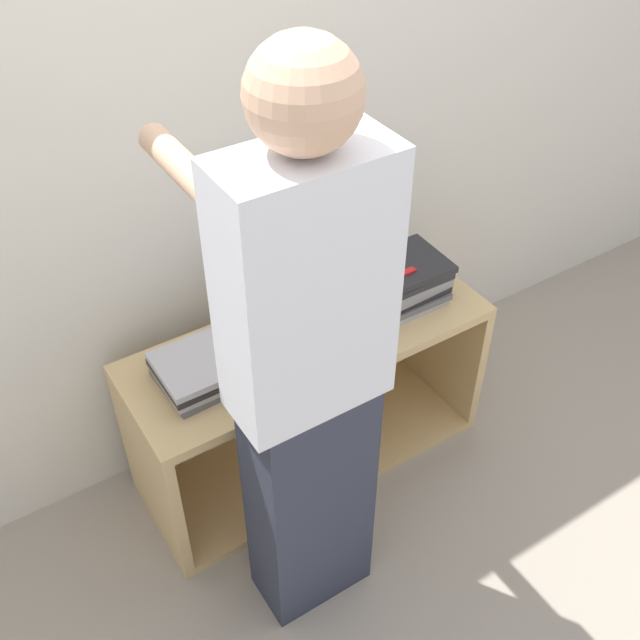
{
  "coord_description": "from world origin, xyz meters",
  "views": [
    {
      "loc": [
        -0.96,
        -1.35,
        2.27
      ],
      "look_at": [
        0.0,
        0.16,
        0.73
      ],
      "focal_mm": 42.0,
      "sensor_mm": 36.0,
      "label": 1
    }
  ],
  "objects_px": {
    "person": "(307,382)",
    "laptop_open": "(302,317)",
    "laptop_stack_left": "(210,366)",
    "laptop_stack_right": "(396,283)"
  },
  "relations": [
    {
      "from": "laptop_open",
      "to": "laptop_stack_right",
      "type": "height_order",
      "value": "laptop_open"
    },
    {
      "from": "laptop_stack_right",
      "to": "person",
      "type": "distance_m",
      "value": 0.79
    },
    {
      "from": "laptop_stack_right",
      "to": "person",
      "type": "xyz_separation_m",
      "value": [
        -0.62,
        -0.43,
        0.23
      ]
    },
    {
      "from": "laptop_stack_left",
      "to": "laptop_stack_right",
      "type": "bearing_deg",
      "value": -0.68
    },
    {
      "from": "person",
      "to": "laptop_stack_right",
      "type": "bearing_deg",
      "value": 34.62
    },
    {
      "from": "laptop_stack_left",
      "to": "laptop_stack_right",
      "type": "xyz_separation_m",
      "value": [
        0.71,
        -0.01,
        0.03
      ]
    },
    {
      "from": "person",
      "to": "laptop_open",
      "type": "bearing_deg",
      "value": 60.32
    },
    {
      "from": "laptop_stack_right",
      "to": "laptop_stack_left",
      "type": "bearing_deg",
      "value": 179.32
    },
    {
      "from": "laptop_stack_right",
      "to": "person",
      "type": "bearing_deg",
      "value": -145.38
    },
    {
      "from": "laptop_stack_left",
      "to": "person",
      "type": "distance_m",
      "value": 0.52
    }
  ]
}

